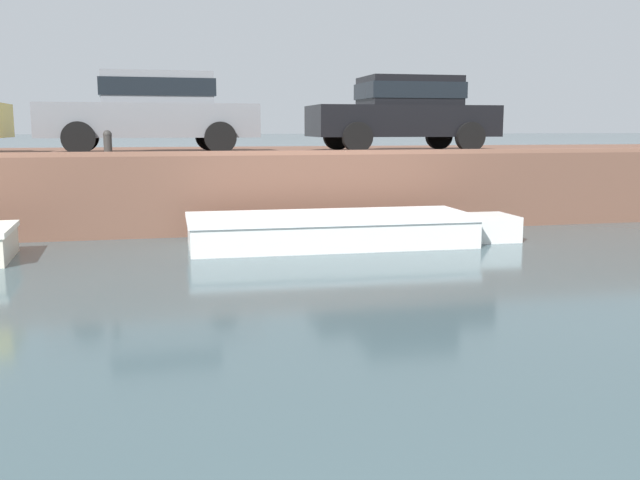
{
  "coord_description": "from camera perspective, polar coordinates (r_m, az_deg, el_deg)",
  "views": [
    {
      "loc": [
        -1.0,
        -0.72,
        1.91
      ],
      "look_at": [
        0.11,
        4.15,
        1.12
      ],
      "focal_mm": 40.0,
      "sensor_mm": 36.0,
      "label": 1
    }
  ],
  "objects": [
    {
      "name": "far_wall_coping",
      "position": [
        12.74,
        -8.34,
        6.87
      ],
      "size": [
        60.0,
        0.24,
        0.08
      ],
      "primitive_type": "cube",
      "color": "brown",
      "rests_on": "far_quay_wall"
    },
    {
      "name": "mooring_bollard_mid",
      "position": [
        12.86,
        -16.62,
        7.5
      ],
      "size": [
        0.15,
        0.15,
        0.44
      ],
      "color": "#2D2B28",
      "rests_on": "far_quay_wall"
    },
    {
      "name": "car_centre_black",
      "position": [
        15.38,
        6.75,
        10.26
      ],
      "size": [
        3.86,
        1.89,
        1.54
      ],
      "color": "black",
      "rests_on": "far_quay_wall"
    },
    {
      "name": "far_quay_wall",
      "position": [
        15.65,
        -9.11,
        4.49
      ],
      "size": [
        60.0,
        6.0,
        1.42
      ],
      "primitive_type": "cube",
      "color": "brown",
      "rests_on": "ground"
    },
    {
      "name": "car_left_inner_grey",
      "position": [
        14.51,
        -13.31,
        10.17
      ],
      "size": [
        4.18,
        2.07,
        1.54
      ],
      "color": "slate",
      "rests_on": "far_quay_wall"
    },
    {
      "name": "ground_plane",
      "position": [
        6.99,
        -4.11,
        -6.89
      ],
      "size": [
        400.0,
        400.0,
        0.0
      ],
      "primitive_type": "plane",
      "color": "#3D5156"
    },
    {
      "name": "boat_moored_central_white",
      "position": [
        11.69,
        1.92,
        0.85
      ],
      "size": [
        5.52,
        1.79,
        0.51
      ],
      "color": "white",
      "rests_on": "ground"
    }
  ]
}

